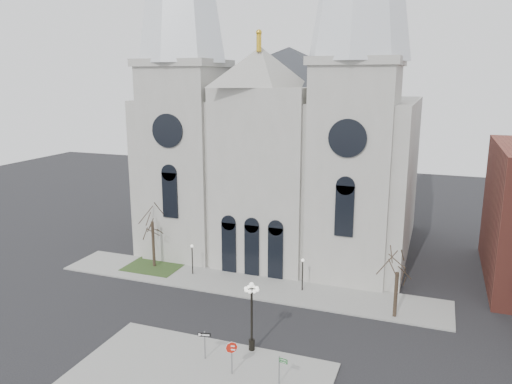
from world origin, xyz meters
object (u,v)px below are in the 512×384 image
(stop_sign, at_px, (232,351))
(street_name_sign, at_px, (280,368))
(one_way_sign, at_px, (205,340))
(globe_lamp, at_px, (252,308))

(stop_sign, bearing_deg, street_name_sign, -10.95)
(one_way_sign, bearing_deg, stop_sign, -35.62)
(street_name_sign, bearing_deg, one_way_sign, 178.67)
(globe_lamp, distance_m, street_name_sign, 5.31)
(stop_sign, relative_size, street_name_sign, 1.20)
(one_way_sign, bearing_deg, globe_lamp, 26.74)
(globe_lamp, height_order, one_way_sign, globe_lamp)
(stop_sign, height_order, street_name_sign, stop_sign)
(one_way_sign, relative_size, street_name_sign, 1.06)
(stop_sign, bearing_deg, one_way_sign, 146.59)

